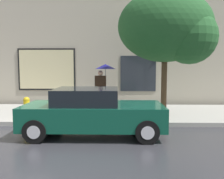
% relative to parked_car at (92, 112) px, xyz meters
% --- Properties ---
extents(ground_plane, '(60.00, 60.00, 0.00)m').
position_rel_parked_car_xyz_m(ground_plane, '(-1.45, -0.02, -0.69)').
color(ground_plane, '#333338').
extents(sidewalk, '(20.00, 4.00, 0.15)m').
position_rel_parked_car_xyz_m(sidewalk, '(-1.45, 2.98, -0.61)').
color(sidewalk, '#A3A099').
rests_on(sidewalk, ground).
extents(building_facade, '(20.00, 0.67, 7.00)m').
position_rel_parked_car_xyz_m(building_facade, '(-1.45, 5.48, 2.79)').
color(building_facade, '#B2A893').
rests_on(building_facade, ground).
extents(parked_car, '(4.08, 1.90, 1.39)m').
position_rel_parked_car_xyz_m(parked_car, '(0.00, 0.00, 0.00)').
color(parked_car, '#0F4C38').
rests_on(parked_car, ground).
extents(fire_hydrant, '(0.30, 0.44, 0.79)m').
position_rel_parked_car_xyz_m(fire_hydrant, '(-2.57, 1.60, -0.15)').
color(fire_hydrant, yellow).
rests_on(fire_hydrant, sidewalk).
extents(pedestrian_with_umbrella, '(0.96, 0.95, 2.01)m').
position_rel_parked_car_xyz_m(pedestrian_with_umbrella, '(0.12, 3.92, 1.03)').
color(pedestrian_with_umbrella, black).
rests_on(pedestrian_with_umbrella, sidewalk).
extents(street_tree, '(3.56, 3.02, 4.73)m').
position_rel_parked_car_xyz_m(street_tree, '(2.71, 2.12, 2.76)').
color(street_tree, '#4C3823').
rests_on(street_tree, sidewalk).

